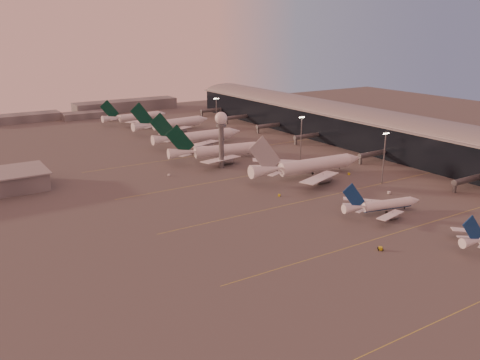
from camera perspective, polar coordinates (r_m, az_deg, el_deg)
ground at (r=176.95m, az=16.69°, el=-7.67°), size 700.00×700.00×0.00m
taxiway_markings at (r=233.19m, az=11.30°, el=-1.29°), size 180.00×185.25×0.02m
terminal at (r=321.45m, az=14.93°, el=5.38°), size 57.00×362.00×23.04m
radar_tower at (r=262.97m, az=-2.13°, el=5.80°), size 6.40×6.40×31.10m
mast_b at (r=246.31m, az=15.88°, el=2.68°), size 3.60×0.56×25.00m
mast_c at (r=281.60m, az=6.88°, el=4.93°), size 3.60×0.56×25.00m
mast_d at (r=353.61m, az=-2.66°, el=7.46°), size 3.60×0.56×25.00m
distant_horizon at (r=451.79m, az=-15.77°, el=7.63°), size 165.00×37.50×9.00m
narrowbody_mid at (r=209.23m, az=15.68°, el=-2.89°), size 36.00×28.44×14.23m
widebody_white at (r=253.20m, az=7.69°, el=1.29°), size 66.21×52.89×23.28m
greentail_a at (r=283.70m, az=-2.32°, el=3.07°), size 59.13×47.41×21.58m
greentail_b at (r=320.55m, az=-4.68°, el=4.67°), size 62.14×50.19×22.57m
greentail_c at (r=366.03m, az=-7.60°, el=6.10°), size 62.42×50.18×22.69m
greentail_d at (r=402.86m, az=-11.66°, el=6.80°), size 53.66×43.23×19.48m
gsv_tug_mid at (r=176.40m, az=15.49°, el=-7.44°), size 4.44×4.19×1.10m
gsv_truck_b at (r=234.82m, az=16.52°, el=-1.22°), size 6.50×4.03×2.47m
gsv_truck_c at (r=223.15m, az=4.47°, el=-1.57°), size 4.88×4.02×1.91m
gsv_catering_b at (r=259.89m, az=12.19°, el=0.97°), size 5.10×3.62×3.83m
gsv_tug_far at (r=253.12m, az=2.20°, el=0.59°), size 2.68×3.72×0.96m
gsv_truck_d at (r=255.17m, az=-8.04°, el=0.70°), size 2.00×5.13×2.07m
gsv_tug_hangar at (r=313.67m, az=2.18°, el=3.80°), size 4.28×2.87×1.15m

